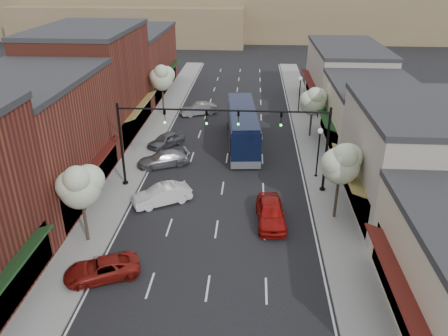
% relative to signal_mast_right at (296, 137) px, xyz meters
% --- Properties ---
extents(ground, '(160.00, 160.00, 0.00)m').
position_rel_signal_mast_right_xyz_m(ground, '(-5.62, -8.00, -4.62)').
color(ground, black).
rests_on(ground, ground).
extents(sidewalk_left, '(2.80, 73.00, 0.15)m').
position_rel_signal_mast_right_xyz_m(sidewalk_left, '(-14.02, 10.50, -4.55)').
color(sidewalk_left, gray).
rests_on(sidewalk_left, ground).
extents(sidewalk_right, '(2.80, 73.00, 0.15)m').
position_rel_signal_mast_right_xyz_m(sidewalk_right, '(2.78, 10.50, -4.55)').
color(sidewalk_right, gray).
rests_on(sidewalk_right, ground).
extents(curb_left, '(0.25, 73.00, 0.17)m').
position_rel_signal_mast_right_xyz_m(curb_left, '(-12.62, 10.50, -4.55)').
color(curb_left, gray).
rests_on(curb_left, ground).
extents(curb_right, '(0.25, 73.00, 0.17)m').
position_rel_signal_mast_right_xyz_m(curb_right, '(1.38, 10.50, -4.55)').
color(curb_right, gray).
rests_on(curb_right, ground).
extents(bldg_left_midnear, '(10.14, 14.10, 9.40)m').
position_rel_signal_mast_right_xyz_m(bldg_left_midnear, '(-19.85, -2.00, 0.03)').
color(bldg_left_midnear, brown).
rests_on(bldg_left_midnear, ground).
extents(bldg_left_midfar, '(10.14, 14.10, 10.90)m').
position_rel_signal_mast_right_xyz_m(bldg_left_midfar, '(-19.86, 12.00, 0.78)').
color(bldg_left_midfar, maroon).
rests_on(bldg_left_midfar, ground).
extents(bldg_left_far, '(10.14, 18.10, 8.40)m').
position_rel_signal_mast_right_xyz_m(bldg_left_far, '(-19.84, 28.00, -0.46)').
color(bldg_left_far, brown).
rests_on(bldg_left_far, ground).
extents(bldg_right_midnear, '(9.14, 12.10, 7.90)m').
position_rel_signal_mast_right_xyz_m(bldg_right_midnear, '(8.10, -2.00, -0.72)').
color(bldg_right_midnear, '#A1978A').
rests_on(bldg_right_midnear, ground).
extents(bldg_right_midfar, '(9.14, 12.10, 6.40)m').
position_rel_signal_mast_right_xyz_m(bldg_right_midfar, '(8.08, 10.00, -1.46)').
color(bldg_right_midfar, '#C2B89A').
rests_on(bldg_right_midfar, ground).
extents(bldg_right_far, '(9.14, 16.10, 7.40)m').
position_rel_signal_mast_right_xyz_m(bldg_right_far, '(8.09, 24.00, -0.96)').
color(bldg_right_far, '#A1978A').
rests_on(bldg_right_far, ground).
extents(hill_far, '(120.00, 30.00, 12.00)m').
position_rel_signal_mast_right_xyz_m(hill_far, '(-5.62, 82.00, 1.38)').
color(hill_far, '#7A6647').
rests_on(hill_far, ground).
extents(hill_near, '(50.00, 20.00, 8.00)m').
position_rel_signal_mast_right_xyz_m(hill_near, '(-30.62, 70.00, -0.62)').
color(hill_near, '#7A6647').
rests_on(hill_near, ground).
extents(signal_mast_right, '(8.22, 0.46, 7.00)m').
position_rel_signal_mast_right_xyz_m(signal_mast_right, '(0.00, 0.00, 0.00)').
color(signal_mast_right, black).
rests_on(signal_mast_right, ground).
extents(signal_mast_left, '(8.22, 0.46, 7.00)m').
position_rel_signal_mast_right_xyz_m(signal_mast_left, '(-11.24, 0.00, 0.00)').
color(signal_mast_left, black).
rests_on(signal_mast_left, ground).
extents(tree_right_near, '(2.85, 2.65, 5.95)m').
position_rel_signal_mast_right_xyz_m(tree_right_near, '(2.73, -4.05, -0.17)').
color(tree_right_near, '#47382B').
rests_on(tree_right_near, ground).
extents(tree_right_far, '(2.85, 2.65, 5.43)m').
position_rel_signal_mast_right_xyz_m(tree_right_far, '(2.73, 11.95, -0.63)').
color(tree_right_far, '#47382B').
rests_on(tree_right_far, ground).
extents(tree_left_near, '(2.85, 2.65, 5.69)m').
position_rel_signal_mast_right_xyz_m(tree_left_near, '(-13.87, -8.05, -0.40)').
color(tree_left_near, '#47382B').
rests_on(tree_left_near, ground).
extents(tree_left_far, '(2.85, 2.65, 6.13)m').
position_rel_signal_mast_right_xyz_m(tree_left_far, '(-13.87, 17.95, -0.02)').
color(tree_left_far, '#47382B').
rests_on(tree_left_far, ground).
extents(lamp_post_near, '(0.44, 0.44, 4.44)m').
position_rel_signal_mast_right_xyz_m(lamp_post_near, '(2.18, 2.50, -1.62)').
color(lamp_post_near, black).
rests_on(lamp_post_near, ground).
extents(lamp_post_far, '(0.44, 0.44, 4.44)m').
position_rel_signal_mast_right_xyz_m(lamp_post_far, '(2.18, 20.00, -1.62)').
color(lamp_post_far, black).
rests_on(lamp_post_far, ground).
extents(coach_bus, '(3.66, 12.32, 3.71)m').
position_rel_signal_mast_right_xyz_m(coach_bus, '(-4.32, 9.35, -2.69)').
color(coach_bus, black).
rests_on(coach_bus, ground).
extents(red_hatchback, '(2.21, 4.92, 1.64)m').
position_rel_signal_mast_right_xyz_m(red_hatchback, '(-1.90, -4.89, -3.80)').
color(red_hatchback, '#9A0E0B').
rests_on(red_hatchback, ground).
extents(parked_car_a, '(4.75, 3.54, 1.20)m').
position_rel_signal_mast_right_xyz_m(parked_car_a, '(-11.82, -11.47, -4.02)').
color(parked_car_a, maroon).
rests_on(parked_car_a, ground).
extents(parked_car_b, '(4.61, 3.55, 1.46)m').
position_rel_signal_mast_right_xyz_m(parked_car_b, '(-10.03, -2.73, -3.89)').
color(parked_car_b, white).
rests_on(parked_car_b, ground).
extents(parked_car_c, '(5.02, 3.57, 1.35)m').
position_rel_signal_mast_right_xyz_m(parked_car_c, '(-11.22, 3.92, -3.95)').
color(parked_car_c, gray).
rests_on(parked_car_c, ground).
extents(parked_car_d, '(3.75, 4.23, 1.38)m').
position_rel_signal_mast_right_xyz_m(parked_car_d, '(-11.82, 8.42, -3.93)').
color(parked_car_d, '#55585C').
rests_on(parked_car_d, ground).
extents(parked_car_e, '(4.56, 3.22, 1.43)m').
position_rel_signal_mast_right_xyz_m(parked_car_e, '(-9.82, 18.47, -3.91)').
color(parked_car_e, '#AAA9AF').
rests_on(parked_car_e, ground).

